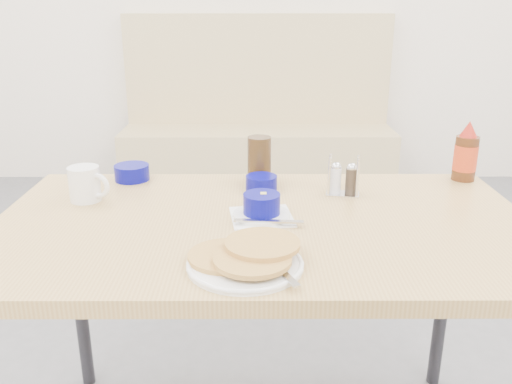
{
  "coord_description": "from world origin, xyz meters",
  "views": [
    {
      "loc": [
        -0.02,
        -1.05,
        1.29
      ],
      "look_at": [
        -0.02,
        0.3,
        0.82
      ],
      "focal_mm": 38.0,
      "sensor_mm": 36.0,
      "label": 1
    }
  ],
  "objects_px": {
    "creamer_bowl": "(132,173)",
    "condiment_caddy": "(343,181)",
    "coffee_mug": "(86,184)",
    "butter_bowl": "(261,183)",
    "syrup_bottle": "(466,155)",
    "booth_bench": "(258,140)",
    "pancake_plate": "(246,258)",
    "amber_tumbler": "(259,159)",
    "grits_setting": "(262,207)",
    "dining_table": "(263,242)"
  },
  "relations": [
    {
      "from": "creamer_bowl",
      "to": "condiment_caddy",
      "type": "distance_m",
      "value": 0.66
    },
    {
      "from": "coffee_mug",
      "to": "butter_bowl",
      "type": "distance_m",
      "value": 0.51
    },
    {
      "from": "butter_bowl",
      "to": "syrup_bottle",
      "type": "bearing_deg",
      "value": 8.37
    },
    {
      "from": "booth_bench",
      "to": "pancake_plate",
      "type": "bearing_deg",
      "value": -90.83
    },
    {
      "from": "booth_bench",
      "to": "condiment_caddy",
      "type": "distance_m",
      "value": 2.39
    },
    {
      "from": "pancake_plate",
      "to": "syrup_bottle",
      "type": "xyz_separation_m",
      "value": [
        0.68,
        0.6,
        0.06
      ]
    },
    {
      "from": "creamer_bowl",
      "to": "amber_tumbler",
      "type": "height_order",
      "value": "amber_tumbler"
    },
    {
      "from": "booth_bench",
      "to": "condiment_caddy",
      "type": "height_order",
      "value": "booth_bench"
    },
    {
      "from": "coffee_mug",
      "to": "grits_setting",
      "type": "height_order",
      "value": "coffee_mug"
    },
    {
      "from": "pancake_plate",
      "to": "butter_bowl",
      "type": "relative_size",
      "value": 2.62
    },
    {
      "from": "pancake_plate",
      "to": "butter_bowl",
      "type": "bearing_deg",
      "value": 85.65
    },
    {
      "from": "pancake_plate",
      "to": "syrup_bottle",
      "type": "relative_size",
      "value": 1.31
    },
    {
      "from": "coffee_mug",
      "to": "grits_setting",
      "type": "xyz_separation_m",
      "value": [
        0.5,
        -0.13,
        -0.02
      ]
    },
    {
      "from": "coffee_mug",
      "to": "butter_bowl",
      "type": "relative_size",
      "value": 1.31
    },
    {
      "from": "amber_tumbler",
      "to": "coffee_mug",
      "type": "bearing_deg",
      "value": -158.88
    },
    {
      "from": "coffee_mug",
      "to": "syrup_bottle",
      "type": "bearing_deg",
      "value": 9.46
    },
    {
      "from": "condiment_caddy",
      "to": "coffee_mug",
      "type": "bearing_deg",
      "value": -165.78
    },
    {
      "from": "dining_table",
      "to": "butter_bowl",
      "type": "xyz_separation_m",
      "value": [
        -0.0,
        0.25,
        0.08
      ]
    },
    {
      "from": "butter_bowl",
      "to": "syrup_bottle",
      "type": "height_order",
      "value": "syrup_bottle"
    },
    {
      "from": "grits_setting",
      "to": "booth_bench",
      "type": "bearing_deg",
      "value": 89.91
    },
    {
      "from": "amber_tumbler",
      "to": "condiment_caddy",
      "type": "bearing_deg",
      "value": -29.94
    },
    {
      "from": "creamer_bowl",
      "to": "syrup_bottle",
      "type": "distance_m",
      "value": 1.05
    },
    {
      "from": "coffee_mug",
      "to": "amber_tumbler",
      "type": "bearing_deg",
      "value": 21.12
    },
    {
      "from": "dining_table",
      "to": "coffee_mug",
      "type": "height_order",
      "value": "coffee_mug"
    },
    {
      "from": "creamer_bowl",
      "to": "amber_tumbler",
      "type": "distance_m",
      "value": 0.41
    },
    {
      "from": "creamer_bowl",
      "to": "coffee_mug",
      "type": "bearing_deg",
      "value": -114.76
    },
    {
      "from": "butter_bowl",
      "to": "syrup_bottle",
      "type": "distance_m",
      "value": 0.65
    },
    {
      "from": "coffee_mug",
      "to": "creamer_bowl",
      "type": "relative_size",
      "value": 1.14
    },
    {
      "from": "syrup_bottle",
      "to": "grits_setting",
      "type": "bearing_deg",
      "value": -153.54
    },
    {
      "from": "amber_tumbler",
      "to": "creamer_bowl",
      "type": "bearing_deg",
      "value": -180.0
    },
    {
      "from": "butter_bowl",
      "to": "condiment_caddy",
      "type": "bearing_deg",
      "value": -10.91
    },
    {
      "from": "butter_bowl",
      "to": "condiment_caddy",
      "type": "relative_size",
      "value": 0.83
    },
    {
      "from": "grits_setting",
      "to": "creamer_bowl",
      "type": "distance_m",
      "value": 0.52
    },
    {
      "from": "booth_bench",
      "to": "creamer_bowl",
      "type": "distance_m",
      "value": 2.27
    },
    {
      "from": "booth_bench",
      "to": "butter_bowl",
      "type": "bearing_deg",
      "value": -90.06
    },
    {
      "from": "pancake_plate",
      "to": "syrup_bottle",
      "type": "height_order",
      "value": "syrup_bottle"
    },
    {
      "from": "butter_bowl",
      "to": "syrup_bottle",
      "type": "relative_size",
      "value": 0.5
    },
    {
      "from": "coffee_mug",
      "to": "amber_tumbler",
      "type": "distance_m",
      "value": 0.53
    },
    {
      "from": "dining_table",
      "to": "pancake_plate",
      "type": "distance_m",
      "value": 0.27
    },
    {
      "from": "dining_table",
      "to": "condiment_caddy",
      "type": "bearing_deg",
      "value": 40.25
    },
    {
      "from": "creamer_bowl",
      "to": "condiment_caddy",
      "type": "bearing_deg",
      "value": -12.23
    },
    {
      "from": "coffee_mug",
      "to": "grits_setting",
      "type": "bearing_deg",
      "value": -14.8
    },
    {
      "from": "pancake_plate",
      "to": "butter_bowl",
      "type": "height_order",
      "value": "pancake_plate"
    },
    {
      "from": "pancake_plate",
      "to": "grits_setting",
      "type": "distance_m",
      "value": 0.28
    },
    {
      "from": "grits_setting",
      "to": "butter_bowl",
      "type": "xyz_separation_m",
      "value": [
        0.0,
        0.23,
        -0.01
      ]
    },
    {
      "from": "booth_bench",
      "to": "dining_table",
      "type": "relative_size",
      "value": 1.36
    },
    {
      "from": "coffee_mug",
      "to": "creamer_bowl",
      "type": "xyz_separation_m",
      "value": [
        0.09,
        0.19,
        -0.03
      ]
    },
    {
      "from": "grits_setting",
      "to": "butter_bowl",
      "type": "distance_m",
      "value": 0.23
    },
    {
      "from": "booth_bench",
      "to": "syrup_bottle",
      "type": "height_order",
      "value": "booth_bench"
    },
    {
      "from": "booth_bench",
      "to": "syrup_bottle",
      "type": "bearing_deg",
      "value": -73.74
    }
  ]
}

